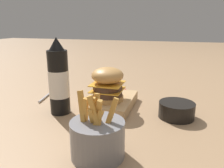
% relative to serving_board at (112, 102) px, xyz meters
% --- Properties ---
extents(ground_plane, '(6.00, 6.00, 0.00)m').
position_rel_serving_board_xyz_m(ground_plane, '(-0.00, -0.02, -0.02)').
color(ground_plane, '#9E7A56').
extents(serving_board, '(0.22, 0.14, 0.03)m').
position_rel_serving_board_xyz_m(serving_board, '(0.00, 0.00, 0.00)').
color(serving_board, tan).
rests_on(serving_board, ground_plane).
extents(burger, '(0.11, 0.11, 0.11)m').
position_rel_serving_board_xyz_m(burger, '(-0.03, 0.01, 0.07)').
color(burger, tan).
rests_on(burger, serving_board).
extents(ketchup_bottle, '(0.07, 0.07, 0.25)m').
position_rel_serving_board_xyz_m(ketchup_bottle, '(-0.10, 0.15, 0.09)').
color(ketchup_bottle, black).
rests_on(ketchup_bottle, ground_plane).
extents(fries_basket, '(0.12, 0.12, 0.15)m').
position_rel_serving_board_xyz_m(fries_basket, '(-0.29, -0.05, 0.03)').
color(fries_basket, slate).
rests_on(fries_basket, ground_plane).
extents(side_bowl, '(0.11, 0.11, 0.05)m').
position_rel_serving_board_xyz_m(side_bowl, '(-0.03, -0.22, 0.01)').
color(side_bowl, black).
rests_on(side_bowl, ground_plane).
extents(spoon, '(0.17, 0.05, 0.01)m').
position_rel_serving_board_xyz_m(spoon, '(0.07, 0.29, -0.01)').
color(spoon, silver).
rests_on(spoon, ground_plane).
extents(ketchup_puddle, '(0.06, 0.06, 0.00)m').
position_rel_serving_board_xyz_m(ketchup_puddle, '(0.20, 0.02, -0.02)').
color(ketchup_puddle, '#B21E14').
rests_on(ketchup_puddle, ground_plane).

